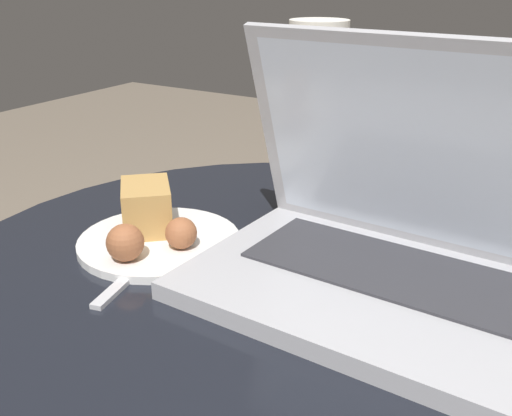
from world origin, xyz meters
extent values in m
cylinder|color=black|center=(0.00, 0.00, 0.55)|extent=(0.74, 0.74, 0.02)
cube|color=#B2B2B7|center=(0.10, 0.00, 0.57)|extent=(0.36, 0.25, 0.02)
cube|color=#333338|center=(0.10, 0.03, 0.58)|extent=(0.28, 0.12, 0.00)
cube|color=#B2B2B7|center=(0.10, 0.08, 0.69)|extent=(0.35, 0.09, 0.22)
cube|color=silver|center=(0.10, 0.07, 0.69)|extent=(0.32, 0.08, 0.20)
cylinder|color=gold|center=(-0.05, 0.16, 0.66)|extent=(0.07, 0.07, 0.21)
cylinder|color=white|center=(-0.05, 0.16, 0.78)|extent=(0.07, 0.07, 0.02)
cylinder|color=white|center=(-0.15, -0.01, 0.56)|extent=(0.18, 0.18, 0.01)
cube|color=tan|center=(-0.18, 0.00, 0.59)|extent=(0.09, 0.09, 0.05)
sphere|color=#9E5B38|center=(-0.15, -0.07, 0.59)|extent=(0.04, 0.04, 0.04)
sphere|color=#9E5B38|center=(-0.11, -0.02, 0.58)|extent=(0.03, 0.03, 0.03)
cube|color=silver|center=(-0.13, -0.09, 0.56)|extent=(0.04, 0.12, 0.00)
cube|color=silver|center=(-0.15, -0.01, 0.56)|extent=(0.04, 0.06, 0.00)
camera|label=1|loc=(0.26, -0.47, 0.85)|focal=42.00mm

